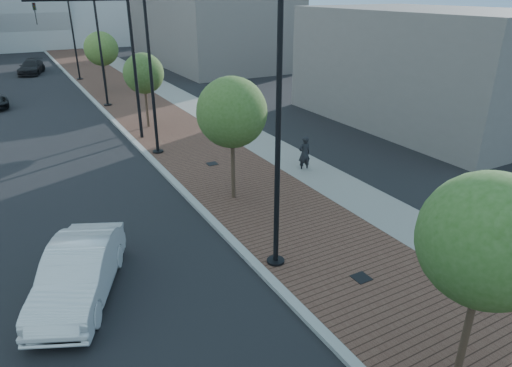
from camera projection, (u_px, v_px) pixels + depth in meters
sidewalk at (126, 88)px, 39.74m from camera, size 7.00×140.00×0.12m
concrete_strip at (156, 85)px, 40.95m from camera, size 2.40×140.00×0.13m
curb at (85, 92)px, 38.18m from camera, size 0.30×140.00×0.14m
white_sedan at (79, 273)px, 12.69m from camera, size 3.48×5.00×1.56m
dark_car_far at (31, 67)px, 46.33m from camera, size 3.22×5.07×1.37m
pedestrian at (304, 154)px, 21.51m from camera, size 0.66×0.46×1.75m
streetlight_1 at (275, 135)px, 12.64m from camera, size 1.44×0.56×9.21m
streetlight_2 at (150, 62)px, 22.13m from camera, size 1.72×0.56×9.28m
streetlight_3 at (98, 46)px, 31.89m from camera, size 1.44×0.56×9.21m
streetlight_4 at (72, 27)px, 41.37m from camera, size 1.72×0.56×9.28m
traffic_mast at (116, 52)px, 24.06m from camera, size 5.09×0.20×8.00m
tree_0 at (488, 239)px, 8.62m from camera, size 2.68×2.68×5.07m
tree_1 at (233, 112)px, 17.44m from camera, size 2.76×2.76×5.11m
tree_2 at (144, 73)px, 27.18m from camera, size 2.46×2.42×4.63m
tree_3 at (102, 49)px, 36.73m from camera, size 2.72×2.72×4.97m
convention_center at (14, 3)px, 71.01m from camera, size 50.00×30.00×50.00m
commercial_block_ne at (209, 27)px, 51.77m from camera, size 12.00×22.00×8.00m
commercial_block_e at (428, 67)px, 28.81m from camera, size 10.00×16.00×7.00m
utility_cover_1 at (361, 278)px, 13.57m from camera, size 0.50×0.50×0.02m
utility_cover_2 at (212, 164)px, 22.39m from camera, size 0.50×0.50×0.02m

